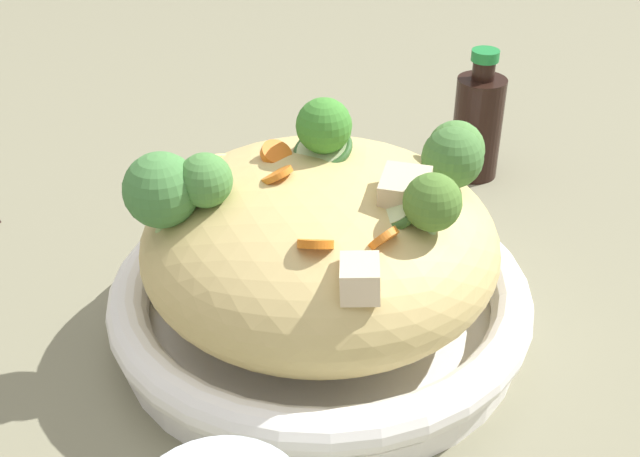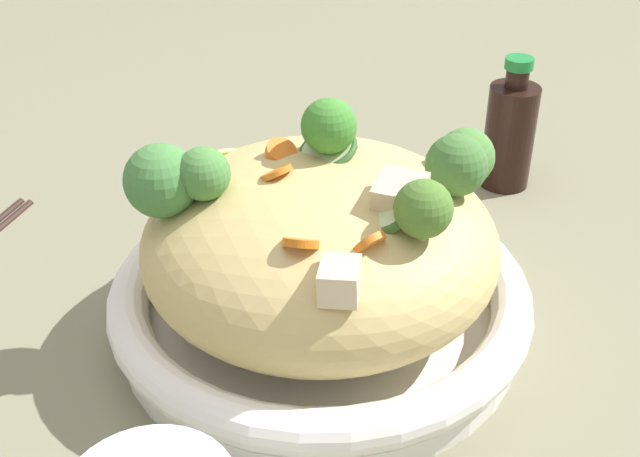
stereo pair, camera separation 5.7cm
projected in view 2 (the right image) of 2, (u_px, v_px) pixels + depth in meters
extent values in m
plane|color=#78755B|center=(320.00, 325.00, 0.62)|extent=(3.00, 3.00, 0.00)
cylinder|color=white|center=(320.00, 316.00, 0.61)|extent=(0.30, 0.30, 0.02)
torus|color=white|center=(320.00, 291.00, 0.60)|extent=(0.31, 0.31, 0.03)
ellipsoid|color=tan|center=(320.00, 242.00, 0.57)|extent=(0.25, 0.25, 0.12)
torus|color=#CDBB78|center=(355.00, 226.00, 0.53)|extent=(0.08, 0.08, 0.02)
torus|color=tan|center=(305.00, 200.00, 0.56)|extent=(0.09, 0.09, 0.03)
torus|color=#D4BC6C|center=(248.00, 171.00, 0.59)|extent=(0.08, 0.08, 0.02)
cone|color=#9BBA73|center=(206.00, 198.00, 0.54)|extent=(0.02, 0.02, 0.01)
sphere|color=#4A853F|center=(203.00, 174.00, 0.53)|extent=(0.04, 0.04, 0.04)
cone|color=#9EBF6E|center=(454.00, 193.00, 0.56)|extent=(0.03, 0.03, 0.01)
sphere|color=#457538|center=(456.00, 165.00, 0.55)|extent=(0.05, 0.05, 0.04)
cone|color=#A5C375|center=(165.00, 215.00, 0.55)|extent=(0.03, 0.03, 0.02)
sphere|color=#478241|center=(161.00, 181.00, 0.53)|extent=(0.06, 0.06, 0.05)
cone|color=#A0BD78|center=(329.00, 156.00, 0.57)|extent=(0.02, 0.02, 0.02)
sphere|color=#408830|center=(329.00, 126.00, 0.56)|extent=(0.05, 0.05, 0.04)
cone|color=#9BBA7A|center=(462.00, 184.00, 0.59)|extent=(0.02, 0.02, 0.02)
sphere|color=#4F843E|center=(465.00, 157.00, 0.58)|extent=(0.06, 0.06, 0.04)
cone|color=#9FC078|center=(421.00, 240.00, 0.50)|extent=(0.02, 0.02, 0.02)
sphere|color=#4D782F|center=(423.00, 209.00, 0.49)|extent=(0.05, 0.05, 0.04)
cylinder|color=orange|center=(277.00, 173.00, 0.54)|extent=(0.03, 0.03, 0.02)
cylinder|color=orange|center=(281.00, 152.00, 0.57)|extent=(0.03, 0.03, 0.02)
cylinder|color=orange|center=(301.00, 243.00, 0.49)|extent=(0.03, 0.03, 0.02)
cylinder|color=orange|center=(370.00, 243.00, 0.49)|extent=(0.02, 0.02, 0.02)
cylinder|color=orange|center=(345.00, 142.00, 0.59)|extent=(0.03, 0.02, 0.02)
cylinder|color=beige|center=(328.00, 150.00, 0.57)|extent=(0.04, 0.04, 0.02)
torus|color=#345F2B|center=(328.00, 150.00, 0.57)|extent=(0.05, 0.05, 0.02)
cylinder|color=beige|center=(390.00, 208.00, 0.51)|extent=(0.04, 0.04, 0.03)
torus|color=#386227|center=(390.00, 208.00, 0.51)|extent=(0.05, 0.04, 0.03)
cube|color=beige|center=(340.00, 281.00, 0.47)|extent=(0.04, 0.04, 0.02)
cube|color=beige|center=(400.00, 198.00, 0.52)|extent=(0.05, 0.05, 0.03)
cylinder|color=black|center=(509.00, 137.00, 0.78)|extent=(0.05, 0.05, 0.10)
cylinder|color=black|center=(517.00, 78.00, 0.74)|extent=(0.02, 0.02, 0.02)
cylinder|color=#1E7F38|center=(519.00, 63.00, 0.74)|extent=(0.03, 0.03, 0.01)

